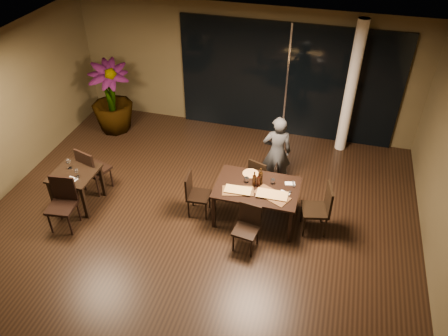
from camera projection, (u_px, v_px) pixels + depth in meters
The scene contains 30 objects.
ground at pixel (192, 237), 7.87m from camera, with size 8.00×8.00×0.00m, color black.
wall_back at pixel (245, 69), 10.10m from camera, with size 8.00×0.10×3.00m, color #4C4228.
ceiling at pixel (182, 83), 6.06m from camera, with size 8.00×8.00×0.04m, color white.
window_panel at pixel (287, 82), 9.91m from camera, with size 5.00×0.06×2.70m, color black.
column at pixel (351, 89), 9.28m from camera, with size 0.24×0.24×3.00m, color white.
main_table at pixel (257, 190), 7.87m from camera, with size 1.50×1.00×0.75m.
side_table at pixel (75, 178), 8.24m from camera, with size 0.80×0.80×0.75m.
chair_main_far at pixel (259, 175), 8.56m from camera, with size 0.50×0.50×0.84m.
chair_main_near at pixel (248, 225), 7.43m from camera, with size 0.45×0.45×0.86m.
chair_main_left at pixel (195, 192), 8.11m from camera, with size 0.44×0.44×0.88m.
chair_main_right at pixel (321, 207), 7.69m from camera, with size 0.55×0.55×0.99m.
chair_side_far at pixel (92, 168), 8.58m from camera, with size 0.59×0.59×1.02m.
chair_side_near at pixel (63, 200), 7.82m from camera, with size 0.51×0.51×1.00m.
diner at pixel (277, 152), 8.64m from camera, with size 0.53×0.36×1.57m, color #2F3134.
potted_plant at pixel (111, 98), 10.32m from camera, with size 0.95×0.95×1.73m, color #194D1A.
pizza_board_left at pixel (238, 191), 7.72m from camera, with size 0.55×0.28×0.01m, color #4E3219.
pizza_board_right at pixel (272, 195), 7.62m from camera, with size 0.62×0.31×0.01m, color #492D17.
oblong_pizza_left at pixel (238, 190), 7.71m from camera, with size 0.45×0.21×0.02m, color #6B0F09, non-canonical shape.
oblong_pizza_right at pixel (272, 195), 7.61m from camera, with size 0.52×0.24×0.02m, color maroon, non-canonical shape.
round_pizza at pixel (251, 174), 8.12m from camera, with size 0.29×0.29×0.01m, color red.
bottle_a at pixel (254, 179), 7.75m from camera, with size 0.07×0.07×0.31m, color black, non-canonical shape.
bottle_b at pixel (258, 180), 7.75m from camera, with size 0.06×0.06×0.29m, color black, non-canonical shape.
bottle_c at pixel (261, 176), 7.79m from camera, with size 0.08×0.08×0.34m, color black, non-canonical shape.
tumbler_left at pixel (247, 180), 7.90m from camera, with size 0.08×0.08×0.10m, color white.
tumbler_right at pixel (273, 181), 7.87m from camera, with size 0.08×0.08×0.09m, color white.
napkin_near at pixel (285, 193), 7.67m from camera, with size 0.18×0.10×0.01m, color white.
napkin_far at pixel (290, 184), 7.88m from camera, with size 0.18×0.10×0.01m, color white.
wine_glass_a at pixel (69, 164), 8.21m from camera, with size 0.09×0.09×0.20m, color white, non-canonical shape.
wine_glass_b at pixel (77, 173), 8.02m from camera, with size 0.07×0.07×0.17m, color white, non-canonical shape.
side_napkin at pixel (72, 179), 7.99m from camera, with size 0.18×0.11×0.01m, color white.
Camera 1 is at (2.04, -5.21, 5.69)m, focal length 35.00 mm.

